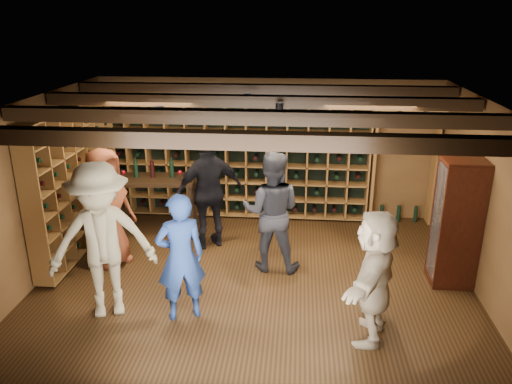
# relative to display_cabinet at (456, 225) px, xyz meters

# --- Properties ---
(ground) EXTENTS (6.00, 6.00, 0.00)m
(ground) POSITION_rel_display_cabinet_xyz_m (-2.71, -0.20, -0.86)
(ground) COLOR #341F0E
(ground) RESTS_ON ground
(room_shell) EXTENTS (6.00, 6.00, 6.00)m
(room_shell) POSITION_rel_display_cabinet_xyz_m (-2.71, -0.15, 1.56)
(room_shell) COLOR brown
(room_shell) RESTS_ON ground
(wine_rack_back) EXTENTS (4.65, 0.30, 2.20)m
(wine_rack_back) POSITION_rel_display_cabinet_xyz_m (-3.24, 2.13, 0.29)
(wine_rack_back) COLOR brown
(wine_rack_back) RESTS_ON ground
(wine_rack_left) EXTENTS (0.30, 2.65, 2.20)m
(wine_rack_left) POSITION_rel_display_cabinet_xyz_m (-5.54, 0.62, 0.29)
(wine_rack_left) COLOR brown
(wine_rack_left) RESTS_ON ground
(crate_shelf) EXTENTS (1.20, 0.32, 2.07)m
(crate_shelf) POSITION_rel_display_cabinet_xyz_m (-0.31, 2.12, 0.71)
(crate_shelf) COLOR brown
(crate_shelf) RESTS_ON ground
(display_cabinet) EXTENTS (0.55, 0.50, 1.75)m
(display_cabinet) POSITION_rel_display_cabinet_xyz_m (0.00, 0.00, 0.00)
(display_cabinet) COLOR #3A140B
(display_cabinet) RESTS_ON ground
(man_blue_shirt) EXTENTS (0.70, 0.59, 1.62)m
(man_blue_shirt) POSITION_rel_display_cabinet_xyz_m (-3.51, -1.15, -0.05)
(man_blue_shirt) COLOR navy
(man_blue_shirt) RESTS_ON ground
(man_grey_suit) EXTENTS (0.91, 0.73, 1.77)m
(man_grey_suit) POSITION_rel_display_cabinet_xyz_m (-2.50, 0.21, 0.03)
(man_grey_suit) COLOR black
(man_grey_suit) RESTS_ON ground
(guest_red_floral) EXTENTS (0.92, 1.04, 1.78)m
(guest_red_floral) POSITION_rel_display_cabinet_xyz_m (-4.90, 0.13, 0.04)
(guest_red_floral) COLOR maroon
(guest_red_floral) RESTS_ON ground
(guest_woman_black) EXTENTS (1.17, 0.92, 1.85)m
(guest_woman_black) POSITION_rel_display_cabinet_xyz_m (-3.51, 0.85, 0.07)
(guest_woman_black) COLOR black
(guest_woman_black) RESTS_ON ground
(guest_khaki) EXTENTS (1.44, 1.12, 1.96)m
(guest_khaki) POSITION_rel_display_cabinet_xyz_m (-4.46, -1.15, 0.13)
(guest_khaki) COLOR gray
(guest_khaki) RESTS_ON ground
(guest_beige) EXTENTS (0.86, 1.54, 1.58)m
(guest_beige) POSITION_rel_display_cabinet_xyz_m (-1.26, -1.37, -0.07)
(guest_beige) COLOR tan
(guest_beige) RESTS_ON ground
(tasting_table) EXTENTS (1.35, 0.75, 1.26)m
(tasting_table) POSITION_rel_display_cabinet_xyz_m (-4.49, 1.27, -0.00)
(tasting_table) COLOR black
(tasting_table) RESTS_ON ground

